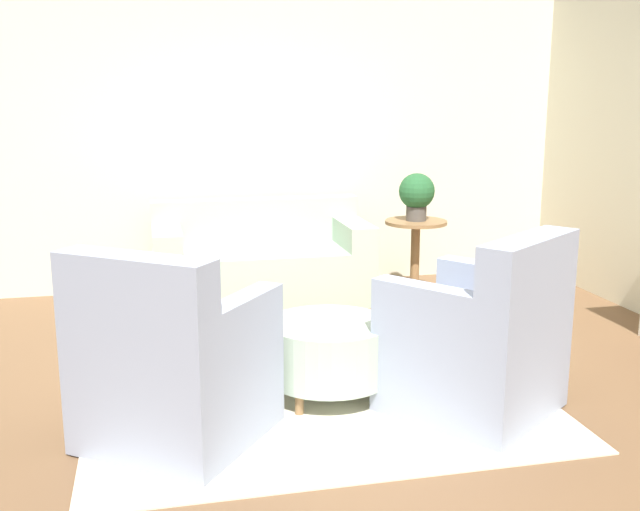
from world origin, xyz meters
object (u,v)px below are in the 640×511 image
(couch, at_px, (262,264))
(ottoman_table, at_px, (329,350))
(potted_plant_on_side_table, at_px, (417,194))
(side_table, at_px, (415,245))
(armchair_right, at_px, (481,345))
(armchair_left, at_px, (171,370))

(couch, xyz_separation_m, ottoman_table, (0.07, -2.26, -0.03))
(potted_plant_on_side_table, bearing_deg, side_table, 180.00)
(armchair_right, distance_m, ottoman_table, 0.90)
(couch, height_order, armchair_left, armchair_left)
(armchair_right, bearing_deg, ottoman_table, 153.32)
(couch, distance_m, armchair_right, 2.80)
(couch, height_order, side_table, couch)
(side_table, bearing_deg, armchair_left, -132.29)
(ottoman_table, bearing_deg, armchair_left, -156.83)
(couch, xyz_separation_m, side_table, (1.35, -0.22, 0.15))
(side_table, height_order, potted_plant_on_side_table, potted_plant_on_side_table)
(armchair_right, bearing_deg, potted_plant_on_side_table, 78.65)
(couch, relative_size, armchair_right, 1.61)
(ottoman_table, height_order, side_table, side_table)
(armchair_left, height_order, potted_plant_on_side_table, potted_plant_on_side_table)
(armchair_left, distance_m, ottoman_table, 1.02)
(armchair_left, relative_size, ottoman_table, 1.55)
(couch, xyz_separation_m, potted_plant_on_side_table, (1.35, -0.22, 0.61))
(armchair_left, distance_m, side_table, 3.30)
(armchair_left, height_order, ottoman_table, armchair_left)
(armchair_left, xyz_separation_m, ottoman_table, (0.93, 0.40, -0.10))
(potted_plant_on_side_table, bearing_deg, couch, 170.60)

